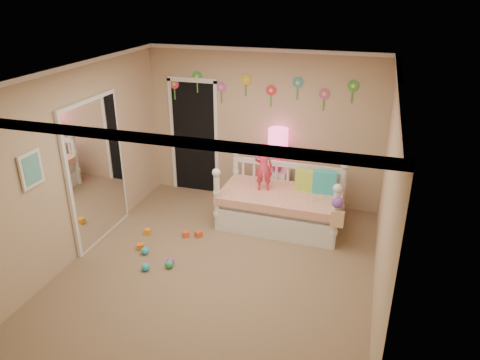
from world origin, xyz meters
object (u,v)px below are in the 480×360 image
(child, at_px, (264,167))
(table_lamp, at_px, (278,143))
(nightstand, at_px, (276,187))
(daybed, at_px, (281,196))

(child, height_order, table_lamp, table_lamp)
(table_lamp, bearing_deg, nightstand, 0.00)
(child, bearing_deg, table_lamp, -113.22)
(daybed, relative_size, child, 2.46)
(daybed, xyz_separation_m, table_lamp, (-0.22, 0.69, 0.61))
(child, distance_m, table_lamp, 0.69)
(nightstand, xyz_separation_m, table_lamp, (-0.00, 0.00, 0.80))
(daybed, bearing_deg, nightstand, 108.90)
(nightstand, distance_m, table_lamp, 0.80)
(child, xyz_separation_m, table_lamp, (0.07, 0.67, 0.17))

